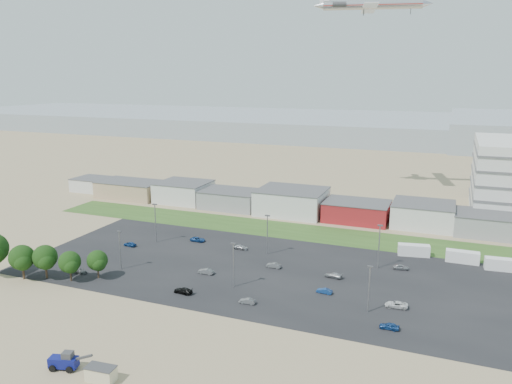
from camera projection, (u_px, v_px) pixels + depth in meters
The scene contains 34 objects.
ground at pixel (214, 302), 101.99m from camera, with size 700.00×700.00×0.00m, color #90805B.
parking_lot at pixel (270, 271), 118.29m from camera, with size 120.00×50.00×0.01m, color black.
grass_strip at pixel (291, 231), 149.05m from camera, with size 160.00×16.00×0.02m, color #2E4E1D.
hills_backdrop at pixel (450, 132), 371.68m from camera, with size 700.00×200.00×9.00m, color gray, non-canonical shape.
building_row at pixel (261, 199), 171.46m from camera, with size 170.00×20.00×8.00m, color silver, non-canonical shape.
portable_shed at pixel (101, 374), 75.50m from camera, with size 4.59×2.38×2.31m, color beige, non-canonical shape.
telehandler at pixel (63, 360), 78.43m from camera, with size 7.17×2.39×2.99m, color #0B115F, non-canonical shape.
box_trailer_a at pixel (414, 250), 128.11m from camera, with size 7.85×2.45×2.94m, color silver, non-canonical shape.
box_trailer_b at pixel (462, 257), 123.40m from camera, with size 7.84×2.45×2.94m, color silver, non-canonical shape.
box_trailer_c at pixel (502, 264), 118.45m from camera, with size 7.74×2.42×2.90m, color silver, non-canonical shape.
tree_left at pixel (22, 260), 112.61m from camera, with size 6.09×6.09×9.13m, color black, non-canonical shape.
tree_mid at pixel (45, 260), 113.17m from camera, with size 5.94×5.94×8.91m, color black, non-canonical shape.
tree_right at pixel (70, 264), 111.76m from camera, with size 5.28×5.28×7.91m, color black, non-canonical shape.
tree_near at pixel (97, 263), 113.35m from camera, with size 5.01×5.01×7.51m, color black, non-canonical shape.
lightpole_front_l at pixel (120, 250), 118.50m from camera, with size 1.12×0.47×9.50m, color slate, non-canonical shape.
lightpole_front_m at pixel (234, 265), 108.39m from camera, with size 1.18×0.49×10.06m, color slate, non-canonical shape.
lightpole_front_r at pixel (369, 289), 96.65m from camera, with size 1.13×0.47×9.57m, color slate, non-canonical shape.
lightpole_back_l at pixel (156, 223), 137.83m from camera, with size 1.29×0.54×10.93m, color slate, non-canonical shape.
lightpole_back_m at pixel (267, 235), 128.29m from camera, with size 1.24×0.52×10.52m, color slate, non-canonical shape.
lightpole_back_r at pixel (379, 247), 118.96m from camera, with size 1.27×0.53×10.79m, color slate, non-canonical shape.
airliner at pixel (372, 5), 178.14m from camera, with size 42.32×28.85×12.50m, color silver, non-canonical shape.
parked_car_0 at pixel (396, 305), 99.51m from camera, with size 2.06×4.48×1.24m, color silver.
parked_car_1 at pixel (324, 291), 106.02m from camera, with size 1.18×3.38×1.11m, color navy.
parked_car_2 at pixel (389, 326), 90.97m from camera, with size 1.44×3.59×1.22m, color navy.
parked_car_3 at pixel (183, 291), 106.00m from camera, with size 1.73×4.27×1.24m, color black.
parked_car_4 at pixel (206, 271), 116.47m from camera, with size 1.33×3.82×1.26m, color #595B5E.
parked_car_5 at pixel (130, 244), 135.36m from camera, with size 1.47×3.65×1.24m, color navy.
parked_car_6 at pixel (241, 247), 132.97m from camera, with size 1.66×4.09×1.19m, color #A5A5AA.
parked_car_7 at pixel (274, 265), 120.21m from camera, with size 1.27×3.64×1.20m, color #595B5E.
parked_car_8 at pixel (401, 267), 119.05m from camera, with size 1.49×3.70×1.26m, color #A5A5AA.
parked_car_9 at pixel (198, 239), 139.31m from camera, with size 1.96×4.26×1.18m, color navy.
parked_car_10 at pixel (80, 271), 116.98m from camera, with size 1.55×3.82×1.11m, color #595B5E.
parked_car_12 at pixel (333, 275), 114.23m from camera, with size 1.66×4.08×1.18m, color #A5A5AA.
parked_car_13 at pixel (247, 301), 101.26m from camera, with size 1.17×3.35×1.11m, color #595B5E.
Camera 1 is at (42.78, -84.38, 45.10)m, focal length 35.00 mm.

